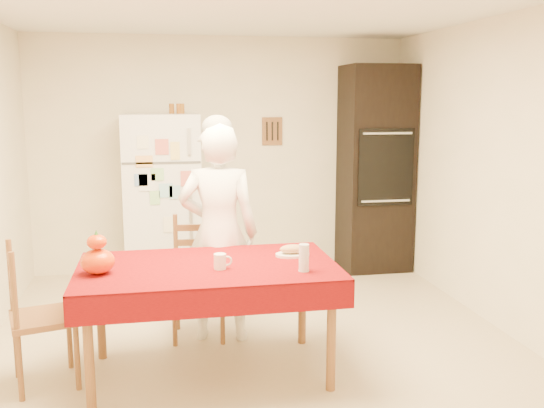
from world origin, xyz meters
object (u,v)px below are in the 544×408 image
object	(u,v)px
refrigerator	(162,199)
oven_cabinet	(375,169)
seated_woman	(219,233)
wine_glass	(304,258)
dining_table	(208,275)
pumpkin_lower	(98,261)
coffee_mug	(220,261)
chair_far	(199,272)
chair_left	(33,311)
bread_plate	(292,255)

from	to	relation	value
refrigerator	oven_cabinet	bearing A→B (deg)	1.18
oven_cabinet	seated_woman	bearing A→B (deg)	-137.99
wine_glass	oven_cabinet	bearing A→B (deg)	60.98
dining_table	pumpkin_lower	bearing A→B (deg)	-174.11
coffee_mug	pumpkin_lower	world-z (taller)	pumpkin_lower
seated_woman	wine_glass	xyz separation A→B (m)	(0.45, -0.88, 0.01)
chair_far	coffee_mug	distance (m)	0.89
dining_table	pumpkin_lower	size ratio (longest dim) A/B	8.02
chair_left	bread_plate	world-z (taller)	chair_left
chair_far	chair_left	size ratio (longest dim) A/B	1.00
dining_table	chair_left	distance (m)	1.14
chair_left	pumpkin_lower	size ratio (longest dim) A/B	4.48
chair_left	oven_cabinet	bearing A→B (deg)	-68.96
chair_far	seated_woman	xyz separation A→B (m)	(0.15, -0.11, 0.33)
wine_glass	bread_plate	size ratio (longest dim) A/B	0.73
oven_cabinet	pumpkin_lower	bearing A→B (deg)	-138.69
chair_far	seated_woman	bearing A→B (deg)	-30.62
chair_far	oven_cabinet	bearing A→B (deg)	43.54
refrigerator	bread_plate	world-z (taller)	refrigerator
dining_table	wine_glass	distance (m)	0.66
refrigerator	oven_cabinet	distance (m)	2.29
chair_left	bread_plate	bearing A→B (deg)	-101.91
chair_far	chair_left	bearing A→B (deg)	-142.35
seated_woman	wine_glass	world-z (taller)	seated_woman
dining_table	wine_glass	size ratio (longest dim) A/B	9.66
refrigerator	bread_plate	xyz separation A→B (m)	(0.87, -2.14, -0.08)
oven_cabinet	chair_far	xyz separation A→B (m)	(-2.03, -1.58, -0.59)
chair_left	chair_far	bearing A→B (deg)	-72.87
coffee_mug	oven_cabinet	bearing A→B (deg)	51.19
seated_woman	pumpkin_lower	world-z (taller)	seated_woman
seated_woman	dining_table	bearing A→B (deg)	88.25
chair_left	seated_woman	xyz separation A→B (m)	(1.26, 0.58, 0.33)
pumpkin_lower	refrigerator	bearing A→B (deg)	79.57
refrigerator	dining_table	xyz separation A→B (m)	(0.27, -2.26, -0.16)
bread_plate	dining_table	bearing A→B (deg)	-168.33
dining_table	coffee_mug	bearing A→B (deg)	-57.56
oven_cabinet	bread_plate	distance (m)	2.62
oven_cabinet	chair_left	bearing A→B (deg)	-144.04
chair_left	wine_glass	xyz separation A→B (m)	(1.71, -0.29, 0.34)
chair_far	wine_glass	size ratio (longest dim) A/B	5.40
pumpkin_lower	coffee_mug	bearing A→B (deg)	-2.80
coffee_mug	pumpkin_lower	size ratio (longest dim) A/B	0.47
dining_table	chair_far	size ratio (longest dim) A/B	1.79
bread_plate	pumpkin_lower	bearing A→B (deg)	-171.41
refrigerator	chair_left	size ratio (longest dim) A/B	1.79
coffee_mug	wine_glass	world-z (taller)	wine_glass
wine_glass	bread_plate	bearing A→B (deg)	88.01
chair_left	coffee_mug	world-z (taller)	chair_left
oven_cabinet	bread_plate	xyz separation A→B (m)	(-1.41, -2.19, -0.33)
refrigerator	chair_left	xyz separation A→B (m)	(-0.86, -2.23, -0.34)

